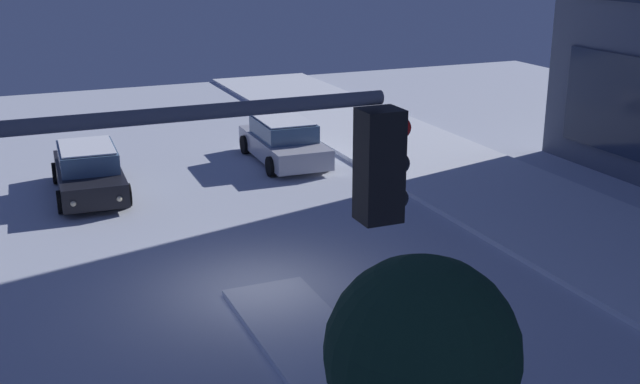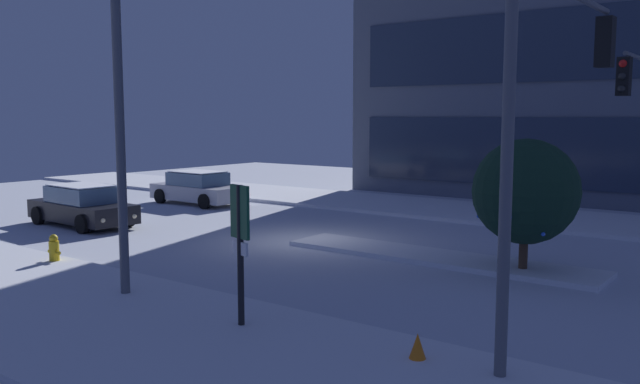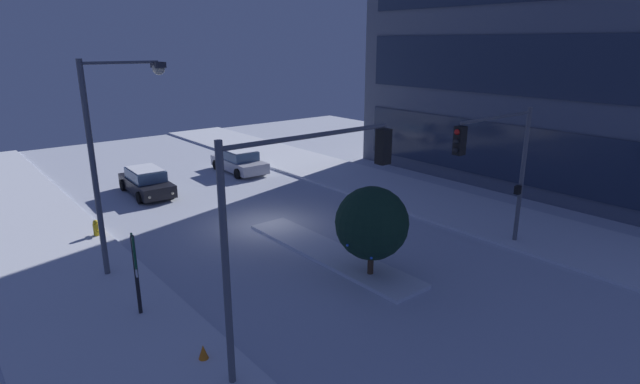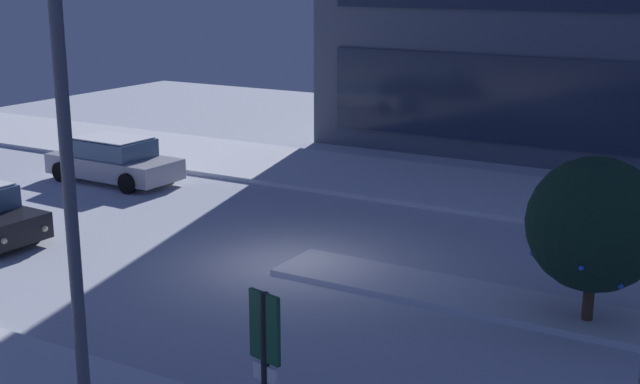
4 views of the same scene
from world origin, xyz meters
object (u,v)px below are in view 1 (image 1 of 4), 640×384
at_px(car_far, 284,142).
at_px(traffic_light_corner_near_right, 34,335).
at_px(car_near, 89,171).
at_px(decorated_tree_median, 422,353).

xyz_separation_m(car_far, traffic_light_corner_near_right, (18.66, -8.97, 3.69)).
relative_size(car_near, decorated_tree_median, 1.40).
bearing_deg(car_near, decorated_tree_median, 11.54).
height_order(car_near, decorated_tree_median, decorated_tree_median).
xyz_separation_m(car_far, decorated_tree_median, (16.52, -4.21, 1.38)).
xyz_separation_m(car_near, traffic_light_corner_near_right, (17.56, -2.34, 3.70)).
bearing_deg(decorated_tree_median, traffic_light_corner_near_right, -65.77).
distance_m(car_far, decorated_tree_median, 17.11).
height_order(car_far, traffic_light_corner_near_right, traffic_light_corner_near_right).
bearing_deg(traffic_light_corner_near_right, car_near, 82.40).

